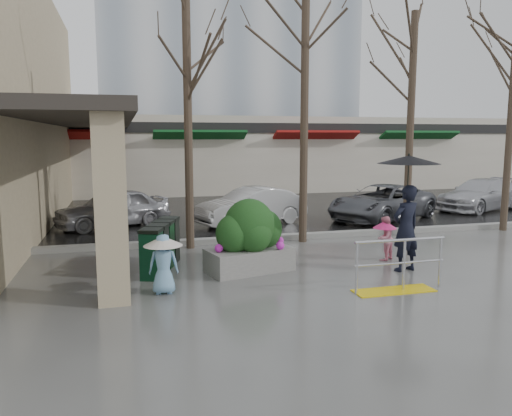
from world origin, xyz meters
name	(u,v)px	position (x,y,z in m)	size (l,w,h in m)	color
ground	(308,279)	(0.00, 0.00, 0.00)	(120.00, 120.00, 0.00)	#51514F
street_asphalt	(184,184)	(0.00, 22.00, 0.01)	(120.00, 36.00, 0.01)	black
curb	(258,238)	(0.00, 4.00, 0.07)	(120.00, 0.30, 0.15)	gray
canopy_slab	(86,116)	(-4.80, 8.00, 3.62)	(2.80, 18.00, 0.25)	#2D2823
pillar_front	(111,206)	(-3.90, -0.50, 1.75)	(0.55, 0.55, 3.50)	tan
pillar_back	(116,177)	(-3.90, 6.00, 1.75)	(0.55, 0.55, 3.50)	tan
storefront_row	(227,154)	(2.00, 17.97, 2.01)	(34.00, 6.74, 4.00)	beige
office_tower	(220,12)	(4.00, 30.00, 12.50)	(18.00, 12.00, 25.00)	#8C99A8
handrail	(397,272)	(1.36, -1.20, 0.38)	(1.90, 0.50, 1.03)	yellow
tree_west	(187,52)	(-2.00, 3.60, 5.08)	(3.20, 3.20, 6.80)	#382B21
tree_midwest	(305,52)	(1.20, 3.60, 5.23)	(3.20, 3.20, 7.00)	#382B21
tree_mideast	(413,70)	(4.50, 3.60, 4.86)	(3.20, 3.20, 6.50)	#382B21
woman	(407,205)	(2.30, 0.07, 1.49)	(1.35, 1.35, 2.60)	black
child_pink	(385,235)	(2.36, 1.08, 0.60)	(0.65, 0.62, 1.06)	pink
child_blue	(163,257)	(-3.00, -0.19, 0.71)	(0.74, 0.74, 1.15)	#75A9D1
planter	(250,237)	(-1.03, 0.95, 0.77)	(2.02, 1.35, 1.62)	slate
news_boxes	(161,246)	(-2.92, 1.55, 0.54)	(1.05, 1.95, 1.07)	#0C3720
car_a	(112,208)	(-4.06, 7.40, 0.63)	(1.49, 3.70, 1.26)	#BABABF
car_b	(251,206)	(0.48, 6.66, 0.63)	(1.33, 3.82, 1.26)	silver
car_c	(382,202)	(5.25, 6.41, 0.63)	(2.09, 4.53, 1.26)	#5C5E64
car_d	(481,195)	(10.33, 7.55, 0.63)	(1.77, 4.34, 1.26)	silver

